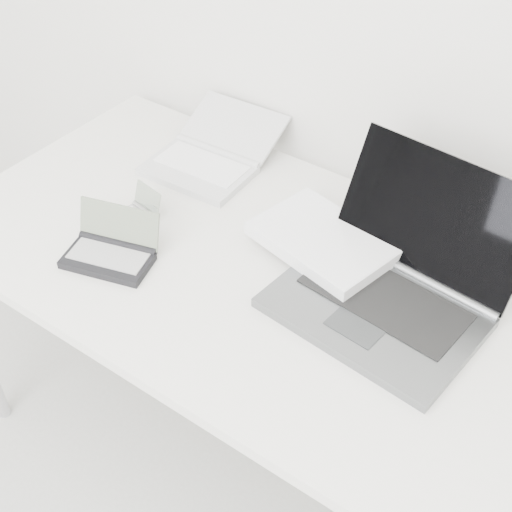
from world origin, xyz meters
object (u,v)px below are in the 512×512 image
Objects in this scene: laptop_large at (368,269)px; palmtop_charcoal at (111,251)px; desk at (277,287)px; netbook_open_white at (209,158)px.

palmtop_charcoal is at bearing -147.43° from laptop_large.
desk is 2.71× the size of laptop_large.
laptop_large is 0.58m from netbook_open_white.
palmtop_charcoal reaches higher than netbook_open_white.
palmtop_charcoal is at bearing -151.32° from desk.
palmtop_charcoal is at bearing -85.56° from netbook_open_white.
desk is 0.38m from palmtop_charcoal.
desk is at bearing -150.09° from laptop_large.
laptop_large is 2.62× the size of palmtop_charcoal.
laptop_large is (0.18, 0.08, 0.09)m from desk.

